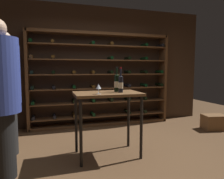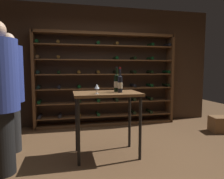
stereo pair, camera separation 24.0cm
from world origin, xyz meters
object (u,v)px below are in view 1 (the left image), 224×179
Objects in this scene: person_bystander_dark_jacket at (0,93)px; wine_crate at (214,122)px; person_host_in_suit at (6,88)px; wine_rack at (101,80)px; tasting_table at (107,101)px; wine_glass_stemmed_left at (99,87)px; wine_bottle_red_label at (121,84)px; wine_bottle_amber_reserve at (117,83)px.

wine_crate is at bearing 51.15° from person_bystander_dark_jacket.
person_host_in_suit is 0.76m from person_bystander_dark_jacket.
person_bystander_dark_jacket is at bearing -166.95° from wine_crate.
wine_rack is 2.19m from person_host_in_suit.
wine_rack is 2.65m from person_bystander_dark_jacket.
wine_glass_stemmed_left reaches higher than tasting_table.
person_bystander_dark_jacket reaches higher than wine_bottle_red_label.
person_host_in_suit reaches higher than wine_crate.
person_host_in_suit is (-1.79, -1.26, -0.03)m from wine_rack.
tasting_table is at bearing -162.55° from wine_bottle_amber_reserve.
person_bystander_dark_jacket is at bearing -120.07° from person_host_in_suit.
wine_bottle_amber_reserve is at bearing -95.40° from wine_rack.
wine_glass_stemmed_left is at bearing 43.51° from person_bystander_dark_jacket.
wine_rack is at bearing 0.10° from person_host_in_suit.
wine_rack is 2.71m from wine_crate.
wine_bottle_amber_reserve is at bearing 104.14° from wine_bottle_red_label.
person_host_in_suit reaches higher than tasting_table.
wine_bottle_amber_reserve is 2.73× the size of wine_glass_stemmed_left.
wine_crate is (4.03, 0.93, -0.89)m from person_bystander_dark_jacket.
wine_rack is at bearing 84.60° from wine_bottle_amber_reserve.
person_host_in_suit is (-1.46, 0.48, 0.20)m from tasting_table.
wine_bottle_amber_reserve is at bearing -166.27° from wine_crate.
wine_rack is 6.88× the size of wine_crate.
tasting_table is 6.97× the size of wine_glass_stemmed_left.
wine_glass_stemmed_left is at bearing -163.75° from wine_crate.
tasting_table is at bearing 163.83° from wine_bottle_red_label.
wine_bottle_amber_reserve is (-2.47, -0.60, 0.96)m from wine_crate.
person_host_in_suit is at bearing 133.08° from person_bystander_dark_jacket.
wine_bottle_red_label is 0.11m from wine_bottle_amber_reserve.
tasting_table is 0.32m from wine_bottle_amber_reserve.
wine_bottle_amber_reserve is at bearing 50.07° from person_bystander_dark_jacket.
person_bystander_dark_jacket reaches higher than tasting_table.
person_bystander_dark_jacket reaches higher than wine_bottle_amber_reserve.
wine_rack reaches higher than person_host_in_suit.
wine_bottle_amber_reserve reaches higher than tasting_table.
wine_rack reaches higher than tasting_table.
wine_rack is 1.75× the size of person_host_in_suit.
wine_crate is at bearing 13.73° from wine_bottle_amber_reserve.
person_bystander_dark_jacket is 1.23m from wine_glass_stemmed_left.
wine_rack is 23.31× the size of wine_glass_stemmed_left.
person_bystander_dark_jacket is 3.98× the size of wine_crate.
wine_rack reaches higher than wine_crate.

